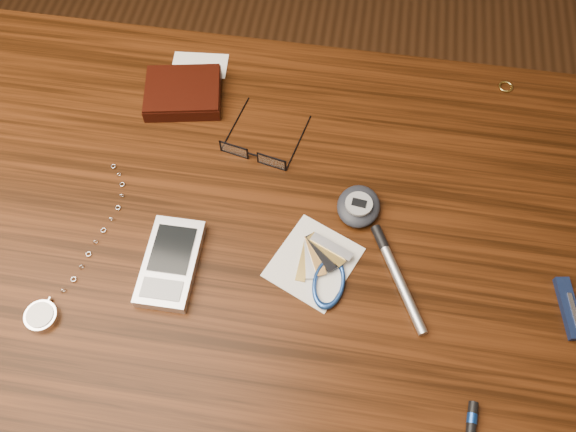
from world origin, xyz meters
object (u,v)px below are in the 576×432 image
object	(u,v)px
notepad_keys	(322,270)
desk	(239,255)
pocket_knife	(569,308)
eyeglasses	(254,153)
pedometer	(359,206)
pda_phone	(171,263)
silver_pen	(394,269)
wallet_and_card	(183,92)
pocket_watch	(45,311)

from	to	relation	value
notepad_keys	desk	bearing A→B (deg)	157.60
pocket_knife	desk	bearing A→B (deg)	172.73
desk	eyeglasses	world-z (taller)	eyeglasses
desk	pedometer	world-z (taller)	pedometer
desk	notepad_keys	distance (m)	0.17
pda_phone	desk	bearing A→B (deg)	47.72
desk	pedometer	bearing A→B (deg)	15.67
pda_phone	silver_pen	distance (m)	0.29
desk	notepad_keys	bearing A→B (deg)	-22.40
pda_phone	pocket_knife	distance (m)	0.51
pocket_knife	silver_pen	xyz separation A→B (m)	(-0.22, 0.02, 0.00)
wallet_and_card	pocket_knife	size ratio (longest dim) A/B	1.91
wallet_and_card	pda_phone	distance (m)	0.29
desk	notepad_keys	world-z (taller)	notepad_keys
wallet_and_card	pedometer	distance (m)	0.33
wallet_and_card	notepad_keys	bearing A→B (deg)	-46.31
pocket_watch	notepad_keys	size ratio (longest dim) A/B	1.87
eyeglasses	notepad_keys	size ratio (longest dim) A/B	0.91
pedometer	pocket_knife	distance (m)	0.29
pda_phone	pedometer	size ratio (longest dim) A/B	1.70
wallet_and_card	pda_phone	size ratio (longest dim) A/B	1.25
eyeglasses	silver_pen	size ratio (longest dim) A/B	0.87
pocket_watch	pda_phone	xyz separation A→B (m)	(0.14, 0.09, 0.00)
wallet_and_card	notepad_keys	size ratio (longest dim) A/B	1.15
wallet_and_card	pedometer	bearing A→B (deg)	-29.35
pocket_watch	eyeglasses	bearing A→B (deg)	51.79
wallet_and_card	silver_pen	xyz separation A→B (m)	(0.34, -0.24, -0.01)
eyeglasses	wallet_and_card	bearing A→B (deg)	143.80
pedometer	pocket_knife	bearing A→B (deg)	-20.46
wallet_and_card	pocket_knife	xyz separation A→B (m)	(0.56, -0.26, -0.01)
pocket_watch	pda_phone	world-z (taller)	pda_phone
eyeglasses	silver_pen	world-z (taller)	eyeglasses
pocket_watch	pocket_knife	size ratio (longest dim) A/B	3.12
eyeglasses	desk	bearing A→B (deg)	-94.22
pocket_knife	silver_pen	distance (m)	0.22
desk	pocket_knife	bearing A→B (deg)	-7.27
pocket_watch	pda_phone	bearing A→B (deg)	31.82
pocket_watch	pocket_knife	xyz separation A→B (m)	(0.65, 0.10, -0.00)
desk	pocket_watch	bearing A→B (deg)	-142.16
desk	pedometer	distance (m)	0.21
silver_pen	wallet_and_card	bearing A→B (deg)	144.32
pocket_knife	silver_pen	bearing A→B (deg)	175.21
pda_phone	eyeglasses	bearing A→B (deg)	67.93
wallet_and_card	pocket_watch	distance (m)	0.38
pda_phone	silver_pen	world-z (taller)	pda_phone
wallet_and_card	eyeglasses	distance (m)	0.16
desk	pocket_knife	xyz separation A→B (m)	(0.44, -0.06, 0.11)
pocket_watch	silver_pen	world-z (taller)	silver_pen
notepad_keys	silver_pen	distance (m)	0.09
pedometer	pocket_knife	world-z (taller)	pedometer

